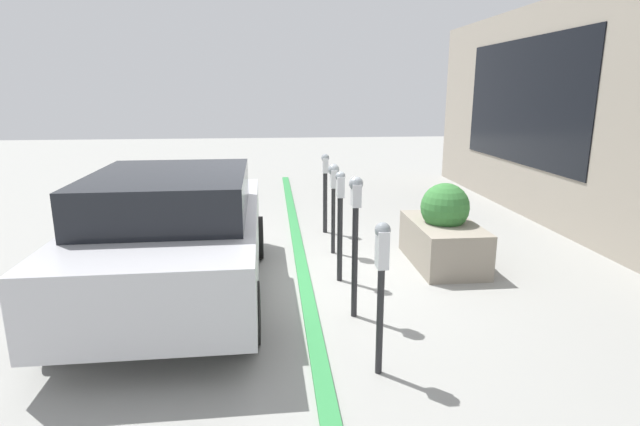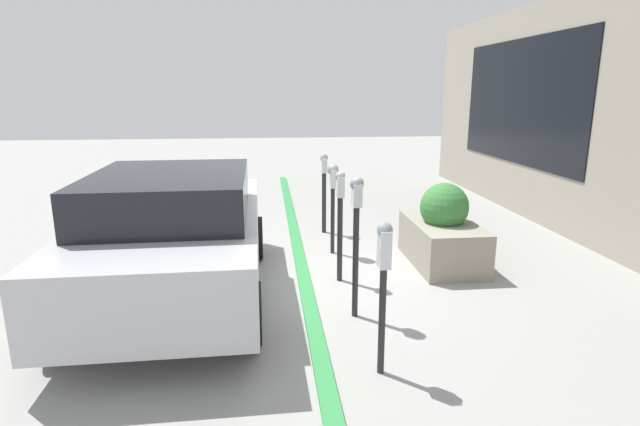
% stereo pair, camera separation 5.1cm
% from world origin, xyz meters
% --- Properties ---
extents(ground_plane, '(40.00, 40.00, 0.00)m').
position_xyz_m(ground_plane, '(0.00, 0.00, 0.00)').
color(ground_plane, '#999993').
extents(curb_strip, '(15.41, 0.16, 0.04)m').
position_xyz_m(curb_strip, '(0.00, 0.08, 0.02)').
color(curb_strip, '#338C47').
rests_on(curb_strip, ground_plane).
extents(parking_meter_nearest, '(0.15, 0.13, 1.35)m').
position_xyz_m(parking_meter_nearest, '(-2.21, -0.42, 0.95)').
color(parking_meter_nearest, '#232326').
rests_on(parking_meter_nearest, ground_plane).
extents(parking_meter_second, '(0.17, 0.15, 1.53)m').
position_xyz_m(parking_meter_second, '(-1.08, -0.39, 1.07)').
color(parking_meter_second, '#232326').
rests_on(parking_meter_second, ground_plane).
extents(parking_meter_middle, '(0.15, 0.12, 1.42)m').
position_xyz_m(parking_meter_middle, '(-0.03, -0.38, 0.92)').
color(parking_meter_middle, '#232326').
rests_on(parking_meter_middle, ground_plane).
extents(parking_meter_fourth, '(0.20, 0.17, 1.35)m').
position_xyz_m(parking_meter_fourth, '(1.09, -0.43, 1.01)').
color(parking_meter_fourth, '#232326').
rests_on(parking_meter_fourth, ground_plane).
extents(parking_meter_farthest, '(0.16, 0.14, 1.36)m').
position_xyz_m(parking_meter_farthest, '(2.22, -0.43, 0.88)').
color(parking_meter_farthest, '#232326').
rests_on(parking_meter_farthest, ground_plane).
extents(planter_box, '(1.53, 0.85, 1.15)m').
position_xyz_m(planter_box, '(0.46, -1.90, 0.44)').
color(planter_box, gray).
rests_on(planter_box, ground_plane).
extents(parked_car_front, '(4.13, 1.97, 1.51)m').
position_xyz_m(parked_car_front, '(-0.33, 1.59, 0.78)').
color(parked_car_front, '#B7B7BC').
rests_on(parked_car_front, ground_plane).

